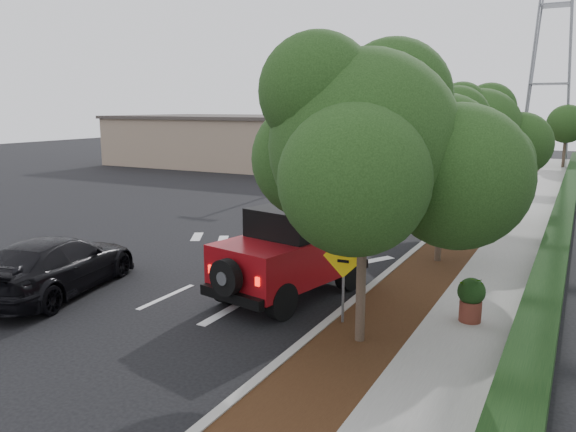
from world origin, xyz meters
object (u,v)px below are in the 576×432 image
Objects in this scene: silver_suv_ahead at (403,204)px; speed_hump_sign at (343,268)px; red_jeep at (296,250)px; black_suv_oncoming at (56,265)px.

silver_suv_ahead is 13.21m from speed_hump_sign.
red_jeep reaches higher than speed_hump_sign.
speed_hump_sign is (1.98, -1.56, 0.20)m from red_jeep.
speed_hump_sign is (7.75, 1.31, 0.63)m from black_suv_oncoming.
red_jeep reaches higher than black_suv_oncoming.
red_jeep is at bearing -78.78° from silver_suv_ahead.
speed_hump_sign is at bearing -70.39° from silver_suv_ahead.
red_jeep is 1.01× the size of silver_suv_ahead.
silver_suv_ahead is at bearing 104.12° from red_jeep.
speed_hump_sign is (2.42, -12.97, 0.73)m from silver_suv_ahead.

